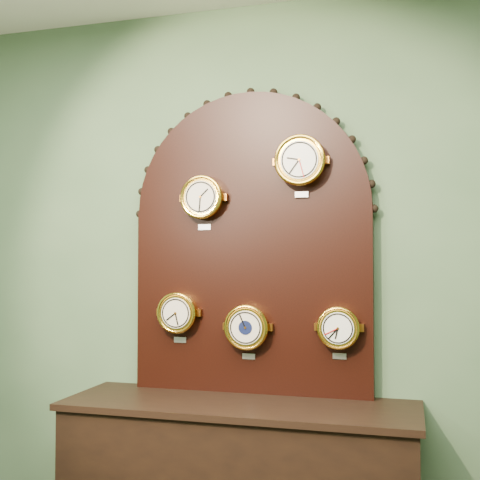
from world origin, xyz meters
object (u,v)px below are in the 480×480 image
(roman_clock, at_px, (203,198))
(tide_clock, at_px, (339,328))
(display_board, at_px, (251,232))
(arabic_clock, at_px, (300,161))
(hygrometer, at_px, (178,313))
(barometer, at_px, (247,327))

(roman_clock, relative_size, tide_clock, 1.07)
(roman_clock, xyz_separation_m, tide_clock, (0.68, 0.00, -0.63))
(display_board, relative_size, arabic_clock, 5.15)
(display_board, height_order, tide_clock, display_board)
(roman_clock, bearing_deg, tide_clock, 0.04)
(roman_clock, relative_size, arabic_clock, 0.91)
(display_board, bearing_deg, hygrometer, -169.67)
(display_board, bearing_deg, barometer, -91.38)
(arabic_clock, xyz_separation_m, barometer, (-0.27, 0.00, -0.80))
(display_board, distance_m, arabic_clock, 0.43)
(hygrometer, distance_m, barometer, 0.37)
(roman_clock, bearing_deg, arabic_clock, -0.08)
(arabic_clock, bearing_deg, tide_clock, 0.38)
(display_board, relative_size, barometer, 5.62)
(arabic_clock, distance_m, tide_clock, 0.81)
(arabic_clock, relative_size, barometer, 1.09)
(arabic_clock, bearing_deg, display_board, 165.75)
(display_board, bearing_deg, arabic_clock, -14.25)
(hygrometer, bearing_deg, arabic_clock, -0.09)
(barometer, bearing_deg, arabic_clock, -0.11)
(arabic_clock, xyz_separation_m, hygrometer, (-0.63, 0.00, -0.74))
(arabic_clock, distance_m, hygrometer, 0.97)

